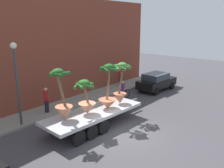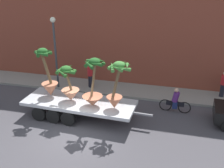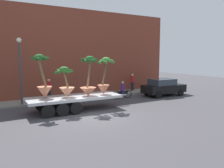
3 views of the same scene
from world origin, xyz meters
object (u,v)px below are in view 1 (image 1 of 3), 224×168
potted_palm_front (86,100)px  pedestrian_far_left (46,99)px  parked_car (156,81)px  street_lamp (16,74)px  potted_palm_extra (108,92)px  potted_palm_rear (63,102)px  pedestrian_near_gate (120,76)px  potted_palm_middle (121,85)px  cyclist (122,91)px  flatbed_trailer (90,116)px

potted_palm_front → pedestrian_far_left: 3.87m
parked_car → pedestrian_far_left: pedestrian_far_left is taller
street_lamp → potted_palm_extra: bearing=-43.5°
potted_palm_extra → pedestrian_far_left: potted_palm_extra is taller
potted_palm_front → potted_palm_rear: bearing=167.5°
potted_palm_front → street_lamp: (-2.25, 3.24, 1.43)m
potted_palm_rear → pedestrian_near_gate: size_ratio=1.65×
pedestrian_near_gate → street_lamp: street_lamp is taller
pedestrian_near_gate → potted_palm_extra: bearing=-146.5°
pedestrian_near_gate → potted_palm_middle: bearing=-141.4°
potted_palm_rear → cyclist: 7.48m
pedestrian_near_gate → street_lamp: 11.17m
potted_palm_middle → cyclist: (3.03, 2.20, -1.53)m
street_lamp → potted_palm_middle: bearing=-35.3°
pedestrian_near_gate → parked_car: bearing=-70.4°
flatbed_trailer → cyclist: size_ratio=3.98×
flatbed_trailer → potted_palm_front: size_ratio=3.60×
cyclist → pedestrian_far_left: pedestrian_far_left is taller
flatbed_trailer → street_lamp: (-2.53, 3.25, 2.46)m
potted_palm_front → pedestrian_near_gate: (8.64, 4.42, -0.75)m
potted_palm_middle → pedestrian_near_gate: bearing=38.6°
cyclist → pedestrian_near_gate: 3.82m
pedestrian_near_gate → pedestrian_far_left: (-8.71, -0.63, 0.00)m
flatbed_trailer → potted_palm_middle: bearing=-6.6°
flatbed_trailer → potted_palm_extra: potted_palm_extra is taller
potted_palm_front → parked_car: 9.92m
potted_palm_front → pedestrian_far_left: (-0.07, 3.79, -0.75)m
parked_car → pedestrian_near_gate: pedestrian_near_gate is taller
flatbed_trailer → potted_palm_extra: (1.22, -0.30, 1.20)m
potted_palm_front → pedestrian_near_gate: size_ratio=1.19×
pedestrian_near_gate → street_lamp: size_ratio=0.35×
potted_palm_middle → flatbed_trailer: bearing=173.4°
potted_palm_middle → potted_palm_front: 2.79m
potted_palm_rear → potted_palm_middle: (4.15, -0.60, 0.18)m
parked_car → street_lamp: 12.46m
potted_palm_middle → street_lamp: street_lamp is taller
potted_palm_rear → pedestrian_far_left: (1.33, 3.48, -0.98)m
potted_palm_extra → street_lamp: 5.31m
potted_palm_middle → pedestrian_far_left: bearing=124.6°
pedestrian_far_left → street_lamp: street_lamp is taller
parked_car → potted_palm_middle: bearing=-168.5°
potted_palm_rear → potted_palm_middle: bearing=-8.2°
potted_palm_extra → pedestrian_far_left: size_ratio=1.59×
potted_palm_middle → potted_palm_rear: bearing=171.8°
potted_palm_middle → pedestrian_far_left: 5.09m
potted_palm_middle → pedestrian_near_gate: potted_palm_middle is taller
flatbed_trailer → pedestrian_far_left: size_ratio=4.28×
parked_car → pedestrian_near_gate: (-1.16, 3.27, 0.22)m
potted_palm_rear → street_lamp: size_ratio=0.59×
potted_palm_middle → street_lamp: (-5.00, 3.53, 1.03)m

